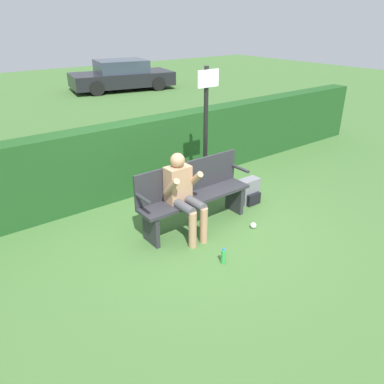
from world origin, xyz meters
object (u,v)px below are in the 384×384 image
(water_bottle, at_px, (223,256))
(parked_car, at_px, (122,76))
(person_seated, at_px, (183,192))
(backpack, at_px, (249,192))
(park_bench, at_px, (193,193))
(signpost, at_px, (206,128))

(water_bottle, height_order, parked_car, parked_car)
(person_seated, bearing_deg, backpack, 6.07)
(backpack, bearing_deg, person_seated, -173.93)
(park_bench, bearing_deg, parked_car, 67.19)
(water_bottle, bearing_deg, parked_car, 67.71)
(backpack, distance_m, signpost, 1.31)
(park_bench, height_order, parked_car, parked_car)
(person_seated, height_order, backpack, person_seated)
(water_bottle, bearing_deg, signpost, 58.32)
(person_seated, bearing_deg, signpost, 35.22)
(parked_car, bearing_deg, water_bottle, -101.18)
(backpack, bearing_deg, park_bench, -179.67)
(backpack, height_order, signpost, signpost)
(backpack, height_order, water_bottle, backpack)
(person_seated, height_order, signpost, signpost)
(person_seated, bearing_deg, parked_car, 66.20)
(person_seated, height_order, parked_car, parked_car)
(person_seated, xyz_separation_m, signpost, (0.93, 0.66, 0.60))
(park_bench, distance_m, water_bottle, 1.15)
(backpack, xyz_separation_m, signpost, (-0.55, 0.50, 1.07))
(backpack, xyz_separation_m, parked_car, (3.43, 10.99, 0.38))
(water_bottle, bearing_deg, person_seated, 89.15)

